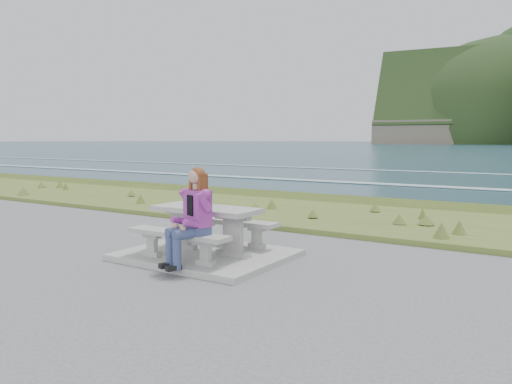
# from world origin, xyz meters

# --- Properties ---
(concrete_slab) EXTENTS (2.60, 2.10, 0.10)m
(concrete_slab) POSITION_xyz_m (0.00, 0.00, 0.05)
(concrete_slab) COLOR gray
(concrete_slab) RESTS_ON ground
(picnic_table) EXTENTS (1.80, 0.75, 0.75)m
(picnic_table) POSITION_xyz_m (0.00, 0.00, 0.68)
(picnic_table) COLOR gray
(picnic_table) RESTS_ON concrete_slab
(bench_landward) EXTENTS (1.80, 0.35, 0.45)m
(bench_landward) POSITION_xyz_m (0.00, -0.70, 0.45)
(bench_landward) COLOR gray
(bench_landward) RESTS_ON concrete_slab
(bench_seaward) EXTENTS (1.80, 0.35, 0.45)m
(bench_seaward) POSITION_xyz_m (0.00, 0.70, 0.45)
(bench_seaward) COLOR gray
(bench_seaward) RESTS_ON concrete_slab
(grass_verge) EXTENTS (160.00, 4.50, 0.22)m
(grass_verge) POSITION_xyz_m (0.00, 5.00, 0.00)
(grass_verge) COLOR #3B5821
(grass_verge) RESTS_ON ground
(shore_drop) EXTENTS (160.00, 0.80, 2.20)m
(shore_drop) POSITION_xyz_m (0.00, 7.90, 0.00)
(shore_drop) COLOR #6E6252
(shore_drop) RESTS_ON ground
(ocean) EXTENTS (1600.00, 1600.00, 0.09)m
(ocean) POSITION_xyz_m (0.00, 25.09, -1.74)
(ocean) COLOR #1B3D4D
(ocean) RESTS_ON ground
(seated_woman) EXTENTS (0.60, 0.81, 1.45)m
(seated_woman) POSITION_xyz_m (0.33, -0.83, 0.63)
(seated_woman) COLOR navy
(seated_woman) RESTS_ON concrete_slab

